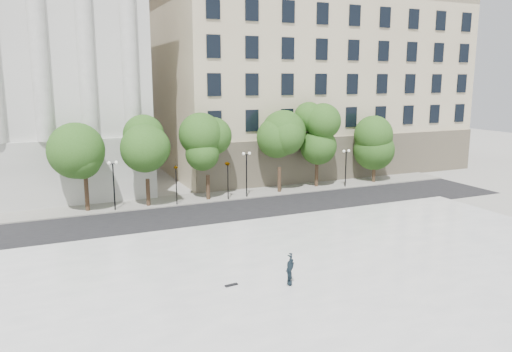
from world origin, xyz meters
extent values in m
plane|color=#AFADA5|center=(0.00, 0.00, 0.00)|extent=(160.00, 160.00, 0.00)
cube|color=white|center=(0.00, 3.00, 0.23)|extent=(44.00, 22.00, 0.45)
cube|color=black|center=(0.00, 18.00, 0.01)|extent=(60.00, 8.00, 0.02)
cube|color=#98958D|center=(0.00, 24.00, 0.06)|extent=(60.00, 4.00, 0.12)
cube|color=beige|center=(20.00, 39.00, 10.50)|extent=(36.00, 26.00, 21.00)
cylinder|color=black|center=(-0.99, 22.30, 1.75)|extent=(0.10, 0.10, 3.50)
imported|color=black|center=(-0.99, 22.30, 3.85)|extent=(0.67, 1.75, 0.69)
cylinder|color=black|center=(3.95, 22.30, 1.75)|extent=(0.10, 0.10, 3.50)
imported|color=black|center=(3.95, 22.30, 3.86)|extent=(0.96, 1.82, 0.72)
imported|color=black|center=(-0.42, 1.55, 0.69)|extent=(1.69, 1.69, 0.48)
cube|color=black|center=(-3.27, 2.77, 0.49)|extent=(0.74, 0.27, 0.07)
cylinder|color=#382619|center=(-8.58, 23.33, 1.47)|extent=(0.36, 0.36, 2.93)
sphere|color=#244D16|center=(-8.58, 23.33, 5.45)|extent=(4.04, 4.04, 4.04)
cylinder|color=#382619|center=(-3.41, 22.96, 1.27)|extent=(0.36, 0.36, 2.53)
sphere|color=#244D16|center=(-3.41, 22.96, 4.71)|extent=(3.63, 3.63, 3.63)
cylinder|color=#382619|center=(2.25, 23.07, 1.21)|extent=(0.36, 0.36, 2.42)
sphere|color=#244D16|center=(2.25, 23.07, 4.49)|extent=(3.54, 3.54, 3.54)
cylinder|color=#382619|center=(9.80, 23.21, 1.30)|extent=(0.36, 0.36, 2.61)
sphere|color=#244D16|center=(9.80, 23.21, 4.84)|extent=(4.02, 4.02, 4.02)
cylinder|color=#382619|center=(14.51, 23.91, 1.51)|extent=(0.36, 0.36, 3.02)
sphere|color=#244D16|center=(14.51, 23.91, 5.61)|extent=(3.41, 3.41, 3.41)
cylinder|color=#382619|center=(21.48, 23.38, 1.23)|extent=(0.36, 0.36, 2.46)
sphere|color=#244D16|center=(21.48, 23.38, 4.58)|extent=(3.86, 3.86, 3.86)
cylinder|color=black|center=(-6.38, 22.60, 2.08)|extent=(0.12, 0.12, 4.16)
cube|color=black|center=(-6.38, 22.60, 4.16)|extent=(0.60, 0.06, 0.06)
sphere|color=white|center=(-6.68, 22.60, 4.26)|extent=(0.28, 0.28, 0.28)
sphere|color=white|center=(-6.08, 22.60, 4.26)|extent=(0.28, 0.28, 0.28)
cylinder|color=black|center=(5.98, 22.60, 2.10)|extent=(0.12, 0.12, 4.21)
cube|color=black|center=(5.98, 22.60, 4.21)|extent=(0.60, 0.06, 0.06)
sphere|color=white|center=(5.68, 22.60, 4.31)|extent=(0.28, 0.28, 0.28)
sphere|color=white|center=(6.28, 22.60, 4.31)|extent=(0.28, 0.28, 0.28)
cylinder|color=black|center=(17.25, 22.60, 1.90)|extent=(0.12, 0.12, 3.79)
cube|color=black|center=(17.25, 22.60, 3.79)|extent=(0.60, 0.06, 0.06)
sphere|color=white|center=(16.95, 22.60, 3.89)|extent=(0.28, 0.28, 0.28)
sphere|color=white|center=(17.55, 22.60, 3.89)|extent=(0.28, 0.28, 0.28)
camera|label=1|loc=(-12.16, -20.55, 11.28)|focal=35.00mm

